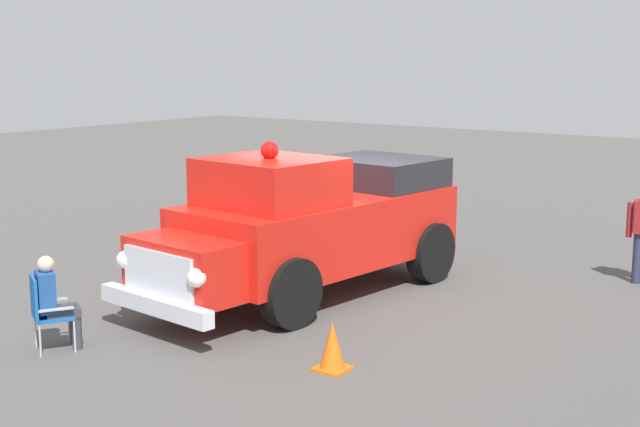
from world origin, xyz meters
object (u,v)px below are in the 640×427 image
Objects in this scene: classic_hot_rod at (319,196)px; spectator_seated at (54,299)px; vintage_fire_truck at (310,223)px; lawn_chair_by_car at (229,215)px; traffic_cone at (332,346)px; lawn_chair_near_truck at (44,308)px; lawn_chair_spare at (378,230)px.

spectator_seated is (8.69, 1.99, -0.05)m from classic_hot_rod.
vintage_fire_truck is 4.43m from lawn_chair_by_car.
vintage_fire_truck is 4.38m from spectator_seated.
classic_hot_rod is at bearing 163.22° from lawn_chair_by_car.
spectator_seated is at bearing -65.99° from traffic_cone.
lawn_chair_near_truck is 3.88m from traffic_cone.
traffic_cone is (-1.65, 3.50, -0.28)m from lawn_chair_near_truck.
lawn_chair_spare is (-0.46, 3.39, 0.00)m from lawn_chair_by_car.
lawn_chair_by_car is at bearing -120.63° from vintage_fire_truck.
spectator_seated is 2.03× the size of traffic_cone.
classic_hot_rod is (-4.48, -3.10, -0.45)m from vintage_fire_truck.
spectator_seated is at bearing 22.50° from lawn_chair_by_car.
traffic_cone is (-1.53, 3.44, -0.39)m from spectator_seated.
traffic_cone is at bearing 26.87° from lawn_chair_spare.
lawn_chair_by_car is 1.00× the size of lawn_chair_spare.
vintage_fire_truck is 1.32× the size of classic_hot_rod.
lawn_chair_by_car is 3.42m from lawn_chair_spare.
lawn_chair_near_truck is (4.32, -1.18, -0.61)m from vintage_fire_truck.
lawn_chair_near_truck is 0.17m from spectator_seated.
classic_hot_rod is 4.55× the size of lawn_chair_by_car.
vintage_fire_truck is 6.02× the size of lawn_chair_spare.
spectator_seated is at bearing 149.80° from lawn_chair_near_truck.
vintage_fire_truck reaches higher than lawn_chair_spare.
spectator_seated is (6.44, 2.67, 0.11)m from lawn_chair_by_car.
traffic_cone is at bearing 51.18° from lawn_chair_by_car.
lawn_chair_by_car and lawn_chair_spare have the same top height.
classic_hot_rod is 4.55× the size of lawn_chair_spare.
classic_hot_rod reaches higher than traffic_cone.
lawn_chair_near_truck is (8.80, 1.93, -0.16)m from classic_hot_rod.
classic_hot_rod is at bearing -145.31° from vintage_fire_truck.
lawn_chair_near_truck and lawn_chair_spare have the same top height.
lawn_chair_by_car is at bearing -158.35° from lawn_chair_near_truck.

